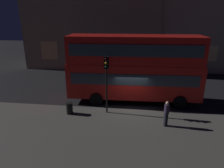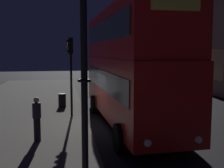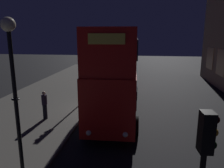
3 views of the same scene
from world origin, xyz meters
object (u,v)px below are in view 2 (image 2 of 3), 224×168
traffic_light_near_kerb (71,60)px  litter_bin (62,100)px  street_lamp (84,25)px  pedestrian (37,118)px  double_decker_bus (128,62)px

traffic_light_near_kerb → litter_bin: traffic_light_near_kerb is taller
traffic_light_near_kerb → street_lamp: street_lamp is taller
traffic_light_near_kerb → pedestrian: traffic_light_near_kerb is taller
double_decker_bus → street_lamp: 8.06m
double_decker_bus → pedestrian: bearing=-63.4°
pedestrian → litter_bin: (-6.80, 0.95, -0.48)m
double_decker_bus → traffic_light_near_kerb: (-1.86, -2.72, 0.06)m
street_lamp → litter_bin: (-12.09, -0.52, -3.59)m
pedestrian → traffic_light_near_kerb: bearing=-28.3°
pedestrian → litter_bin: bearing=-16.8°
street_lamp → pedestrian: (-5.28, -1.47, -3.11)m
double_decker_bus → street_lamp: bearing=-21.4°
traffic_light_near_kerb → street_lamp: size_ratio=0.75×
double_decker_bus → traffic_light_near_kerb: bearing=-126.1°
traffic_light_near_kerb → litter_bin: size_ratio=4.96×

